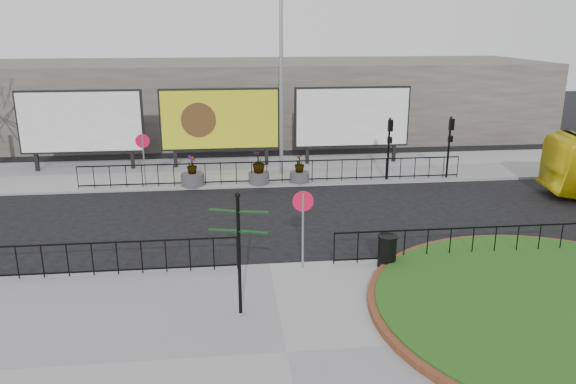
{
  "coord_description": "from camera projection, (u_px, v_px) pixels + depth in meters",
  "views": [
    {
      "loc": [
        -1.24,
        -16.22,
        7.33
      ],
      "look_at": [
        0.8,
        1.85,
        1.9
      ],
      "focal_mm": 35.0,
      "sensor_mm": 36.0,
      "label": 1
    }
  ],
  "objects": [
    {
      "name": "planter_a",
      "position": [
        192.0,
        176.0,
        26.16
      ],
      "size": [
        1.08,
        1.08,
        1.41
      ],
      "color": "#4C4C4F",
      "rests_on": "pavement_far"
    },
    {
      "name": "grass_lawn",
      "position": [
        568.0,
        309.0,
        14.61
      ],
      "size": [
        10.0,
        10.0,
        0.22
      ],
      "primitive_type": "cylinder",
      "color": "#224813",
      "rests_on": "pavement_near"
    },
    {
      "name": "pavement_far",
      "position": [
        251.0,
        171.0,
        29.08
      ],
      "size": [
        44.0,
        6.0,
        0.12
      ],
      "primitive_type": "cube",
      "color": "gray",
      "rests_on": "ground"
    },
    {
      "name": "signal_pole_a",
      "position": [
        389.0,
        139.0,
        26.66
      ],
      "size": [
        0.22,
        0.26,
        3.0
      ],
      "color": "black",
      "rests_on": "pavement_far"
    },
    {
      "name": "signal_pole_b",
      "position": [
        450.0,
        138.0,
        26.99
      ],
      "size": [
        0.22,
        0.26,
        3.0
      ],
      "color": "black",
      "rests_on": "pavement_far"
    },
    {
      "name": "ground",
      "position": [
        269.0,
        267.0,
        17.67
      ],
      "size": [
        90.0,
        90.0,
        0.0
      ],
      "primitive_type": "plane",
      "color": "black",
      "rests_on": "ground"
    },
    {
      "name": "fingerpost_sign",
      "position": [
        239.0,
        242.0,
        14.08
      ],
      "size": [
        1.52,
        0.64,
        3.28
      ],
      "rotation": [
        0.0,
        0.0,
        -0.34
      ],
      "color": "black",
      "rests_on": "pavement_near"
    },
    {
      "name": "planter_b",
      "position": [
        259.0,
        171.0,
        26.45
      ],
      "size": [
        0.98,
        0.98,
        1.56
      ],
      "color": "#4C4C4F",
      "rests_on": "pavement_far"
    },
    {
      "name": "building_backdrop",
      "position": [
        243.0,
        99.0,
        37.9
      ],
      "size": [
        40.0,
        10.0,
        5.0
      ],
      "primitive_type": "cube",
      "color": "slate",
      "rests_on": "ground"
    },
    {
      "name": "railing_near_left",
      "position": [
        68.0,
        260.0,
        16.55
      ],
      "size": [
        10.0,
        0.1,
        1.1
      ],
      "primitive_type": null,
      "color": "black",
      "rests_on": "pavement_near"
    },
    {
      "name": "brick_edge",
      "position": [
        568.0,
        310.0,
        14.61
      ],
      "size": [
        10.4,
        10.4,
        0.18
      ],
      "primitive_type": "cylinder",
      "color": "brown",
      "rests_on": "pavement_near"
    },
    {
      "name": "speed_sign_far",
      "position": [
        143.0,
        149.0,
        25.54
      ],
      "size": [
        0.64,
        0.07,
        2.47
      ],
      "color": "gray",
      "rests_on": "pavement_far"
    },
    {
      "name": "billboard_mid",
      "position": [
        220.0,
        120.0,
        29.12
      ],
      "size": [
        6.2,
        0.31,
        4.1
      ],
      "color": "black",
      "rests_on": "pavement_far"
    },
    {
      "name": "lamp_post",
      "position": [
        281.0,
        79.0,
        26.93
      ],
      "size": [
        0.74,
        0.18,
        9.23
      ],
      "color": "gray",
      "rests_on": "pavement_far"
    },
    {
      "name": "railing_near_right",
      "position": [
        473.0,
        242.0,
        17.89
      ],
      "size": [
        9.0,
        0.1,
        1.1
      ],
      "primitive_type": null,
      "color": "black",
      "rests_on": "pavement_near"
    },
    {
      "name": "pavement_near",
      "position": [
        287.0,
        354.0,
        12.9
      ],
      "size": [
        30.0,
        10.0,
        0.12
      ],
      "primitive_type": "cube",
      "color": "gray",
      "rests_on": "ground"
    },
    {
      "name": "litter_bin",
      "position": [
        387.0,
        251.0,
        17.31
      ],
      "size": [
        0.61,
        0.61,
        1.01
      ],
      "color": "black",
      "rests_on": "pavement_near"
    },
    {
      "name": "speed_sign_near",
      "position": [
        303.0,
        212.0,
        16.86
      ],
      "size": [
        0.64,
        0.07,
        2.47
      ],
      "color": "gray",
      "rests_on": "pavement_near"
    },
    {
      "name": "planter_c",
      "position": [
        299.0,
        172.0,
        26.69
      ],
      "size": [
        0.93,
        0.93,
        1.35
      ],
      "color": "#4C4C4F",
      "rests_on": "pavement_far"
    },
    {
      "name": "railing_far",
      "position": [
        275.0,
        172.0,
        26.44
      ],
      "size": [
        18.0,
        0.1,
        1.1
      ],
      "primitive_type": null,
      "color": "black",
      "rests_on": "pavement_far"
    },
    {
      "name": "billboard_right",
      "position": [
        352.0,
        117.0,
        29.87
      ],
      "size": [
        6.2,
        0.31,
        4.1
      ],
      "color": "black",
      "rests_on": "pavement_far"
    },
    {
      "name": "billboard_left",
      "position": [
        81.0,
        122.0,
        28.37
      ],
      "size": [
        6.2,
        0.31,
        4.1
      ],
      "color": "black",
      "rests_on": "pavement_far"
    }
  ]
}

